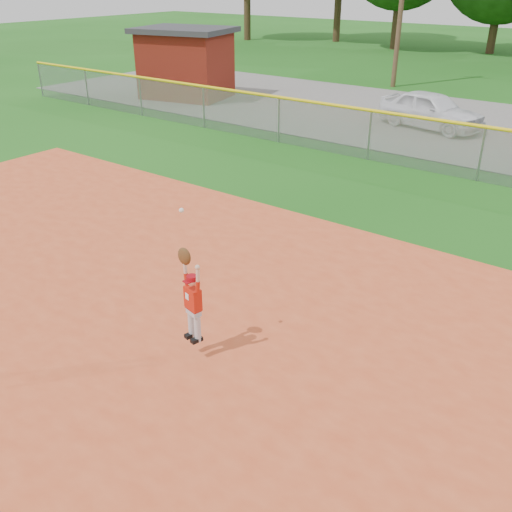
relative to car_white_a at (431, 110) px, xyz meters
The scene contains 6 objects.
ground 15.19m from the car_white_a, 77.51° to the right, with size 120.00×120.00×0.00m, color #195513.
clay_infield 18.13m from the car_white_a, 79.57° to the right, with size 24.00×16.00×0.04m, color #CC4A25.
car_white_a is the anchor object (origin of this frame).
utility_shed 11.18m from the car_white_a, behind, with size 4.62×3.95×3.02m.
outfield_fence 5.83m from the car_white_a, 55.73° to the right, with size 40.06×0.10×1.55m.
ballplayer 15.65m from the car_white_a, 80.90° to the right, with size 0.47×0.25×2.02m.
Camera 1 is at (4.11, -5.69, 5.19)m, focal length 40.00 mm.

